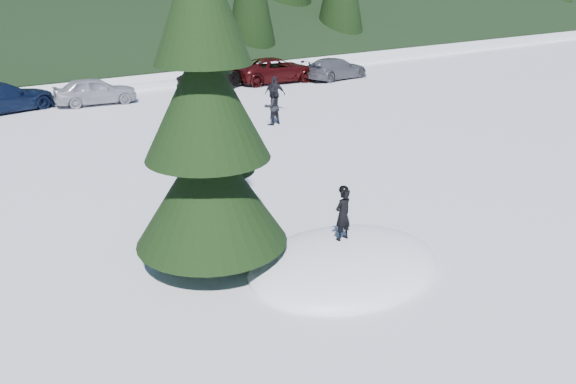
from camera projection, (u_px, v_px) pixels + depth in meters
ground at (345, 266)px, 12.10m from camera, size 200.00×200.00×0.00m
snow_mound at (345, 266)px, 12.10m from camera, size 4.48×3.52×0.96m
spruce_tall at (206, 114)px, 11.03m from camera, size 3.20×3.20×8.60m
spruce_short at (217, 149)px, 13.07m from camera, size 2.20×2.20×5.37m
child_skier at (343, 214)px, 12.05m from camera, size 0.45×0.31×1.17m
adult_0 at (272, 106)px, 23.63m from camera, size 0.81×0.65×1.57m
adult_1 at (275, 94)px, 26.01m from camera, size 0.93×0.99×1.63m
adult_2 at (214, 102)px, 23.97m from camera, size 1.22×1.28×1.74m
car_3 at (2, 97)px, 25.91m from camera, size 5.06×2.87×1.38m
car_4 at (95, 91)px, 27.55m from camera, size 4.13×2.22×1.33m
car_5 at (211, 78)px, 30.81m from camera, size 4.44×3.06×1.39m
car_6 at (276, 70)px, 33.50m from camera, size 5.48×3.08×1.45m
car_7 at (336, 69)px, 34.54m from camera, size 4.58×2.11×1.30m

